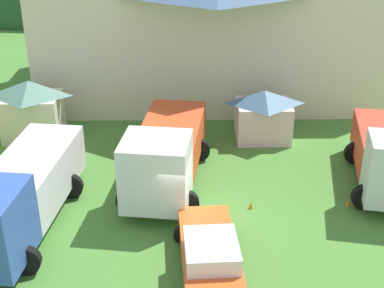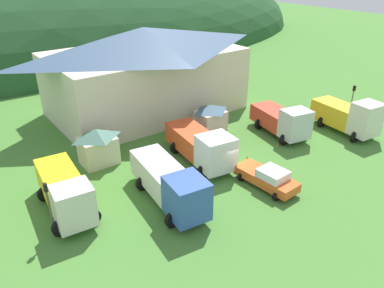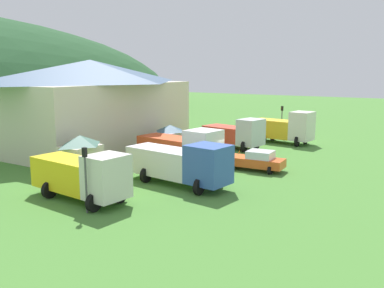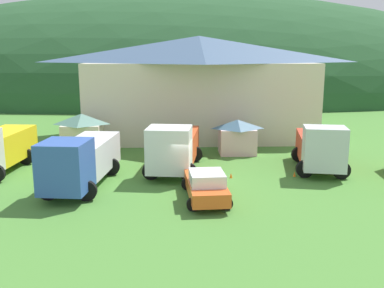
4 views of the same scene
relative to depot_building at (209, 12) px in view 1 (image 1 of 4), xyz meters
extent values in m
plane|color=#477F33|center=(-1.28, -15.75, -4.74)|extent=(200.00, 200.00, 0.00)
cube|color=beige|center=(0.00, 0.00, -1.33)|extent=(19.75, 11.84, 6.81)
cube|color=beige|center=(-9.38, -8.08, -3.57)|extent=(2.88, 2.27, 2.34)
pyramid|color=#4C7A6B|center=(-9.38, -8.08, -1.99)|extent=(3.11, 2.45, 0.82)
cube|color=beige|center=(2.50, -8.33, -3.76)|extent=(2.74, 2.22, 1.97)
pyramid|color=#42667F|center=(2.50, -8.33, -2.43)|extent=(2.96, 2.40, 0.69)
cube|color=silver|center=(-7.53, -14.75, -3.22)|extent=(3.03, 5.83, 1.94)
cylinder|color=black|center=(-6.99, -18.95, -4.19)|extent=(1.10, 0.30, 1.10)
cylinder|color=black|center=(-6.40, -14.05, -4.19)|extent=(1.10, 0.30, 1.10)
cylinder|color=black|center=(-8.46, -13.80, -4.19)|extent=(1.10, 0.30, 1.10)
cube|color=white|center=(-2.66, -15.28, -2.82)|extent=(2.90, 2.75, 2.74)
cube|color=black|center=(-2.67, -15.40, -2.22)|extent=(1.64, 2.11, 0.88)
cube|color=#E04C23|center=(-2.14, -11.40, -3.31)|extent=(3.29, 5.70, 1.76)
cylinder|color=black|center=(-1.52, -15.43, -4.19)|extent=(1.10, 0.30, 1.10)
cylinder|color=black|center=(-3.80, -15.13, -4.19)|extent=(1.10, 0.30, 1.10)
cylinder|color=black|center=(-0.90, -10.75, -4.19)|extent=(1.10, 0.30, 1.10)
cylinder|color=black|center=(-3.17, -10.44, -4.19)|extent=(1.10, 0.30, 1.10)
cylinder|color=black|center=(5.79, -15.07, -4.19)|extent=(1.10, 0.30, 1.10)
cylinder|color=black|center=(6.56, -11.17, -4.19)|extent=(1.10, 0.30, 1.10)
cube|color=#E45922|center=(-0.72, -18.93, -4.05)|extent=(2.16, 5.15, 0.70)
cube|color=silver|center=(-0.69, -19.53, -3.39)|extent=(1.84, 2.11, 0.62)
cylinder|color=black|center=(0.00, -17.17, -4.40)|extent=(0.68, 0.24, 0.68)
cylinder|color=black|center=(-1.64, -17.26, -4.40)|extent=(0.68, 0.24, 0.68)
cone|color=orange|center=(5.23, -14.84, -4.74)|extent=(0.36, 0.36, 0.63)
cone|color=orange|center=(1.17, -15.02, -4.74)|extent=(0.36, 0.36, 0.65)
camera|label=1|loc=(-1.51, -33.57, 7.39)|focal=50.10mm
camera|label=2|loc=(-19.49, -34.88, 10.93)|focal=34.87mm
camera|label=3|loc=(-31.83, -32.36, 3.43)|focal=38.94mm
camera|label=4|loc=(-2.35, -40.99, 2.92)|focal=40.63mm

